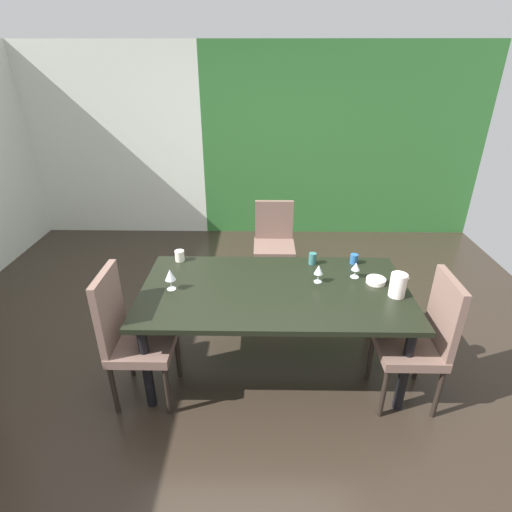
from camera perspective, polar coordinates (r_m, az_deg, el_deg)
The scene contains 15 objects.
ground_plane at distance 3.56m, azimuth -1.70°, elevation -14.38°, with size 6.24×5.78×0.02m, color #2E241C.
back_panel_interior at distance 5.99m, azimuth -19.70°, elevation 14.87°, with size 2.46×0.10×2.53m, color silver.
garden_window_panel at distance 5.73m, azimuth 12.21°, elevation 15.31°, with size 3.79×0.10×2.53m, color #2D672C.
dining_table at distance 3.07m, azimuth 2.67°, elevation -5.81°, with size 2.02×1.06×0.76m.
chair_right_near at distance 3.09m, azimuth 22.70°, elevation -10.56°, with size 0.44×0.44×1.03m.
chair_head_far at distance 4.39m, azimuth 2.60°, elevation 2.37°, with size 0.44×0.45×0.93m.
chair_left_near at distance 3.02m, azimuth -17.66°, elevation -10.40°, with size 0.44×0.44×1.05m.
wine_glass_left at distance 3.23m, azimuth 14.07°, elevation -1.54°, with size 0.07×0.07×0.13m.
wine_glass_south at distance 3.03m, azimuth -12.17°, elevation -2.71°, with size 0.08×0.08×0.17m.
wine_glass_right at distance 3.10m, azimuth 8.94°, elevation -2.00°, with size 0.07×0.07×0.15m.
serving_bowl_near_window at distance 3.23m, azimuth 16.74°, elevation -3.35°, with size 0.15×0.15×0.04m, color white.
cup_east at distance 3.47m, azimuth 13.82°, elevation -0.41°, with size 0.07×0.07×0.08m, color #265993.
cup_corner at distance 3.47m, azimuth -10.85°, elevation 0.04°, with size 0.08×0.08×0.09m, color silver.
cup_front at distance 3.39m, azimuth 8.08°, elevation -0.37°, with size 0.06×0.06×0.10m, color #306766.
pitcher_north at distance 3.07m, azimuth 19.64°, elevation -3.91°, with size 0.13×0.12×0.18m.
Camera 1 is at (0.14, -2.69, 2.32)m, focal length 28.00 mm.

